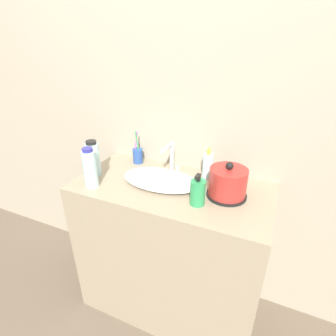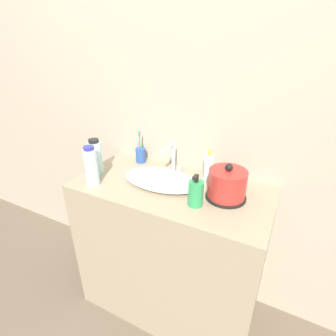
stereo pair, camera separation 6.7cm
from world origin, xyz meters
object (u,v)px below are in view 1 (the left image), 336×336
Objects in this scene: shampoo_bottle at (93,159)px; mouthwash_bottle at (208,166)px; faucet at (171,156)px; hand_cream_bottle at (90,168)px; lotion_bottle at (198,192)px; electric_kettle at (228,184)px; toothbrush_cup at (138,155)px.

mouthwash_bottle is (0.59, 0.21, -0.02)m from shampoo_bottle.
shampoo_bottle reaches higher than mouthwash_bottle.
hand_cream_bottle reaches higher than faucet.
shampoo_bottle is (-0.62, 0.05, 0.03)m from lotion_bottle.
shampoo_bottle reaches higher than electric_kettle.
toothbrush_cup is (-0.58, 0.16, -0.02)m from electric_kettle.
faucet is 1.17× the size of lotion_bottle.
shampoo_bottle is 0.13m from hand_cream_bottle.
mouthwash_bottle is 0.61m from hand_cream_bottle.
hand_cream_bottle is (-0.07, -0.35, 0.05)m from toothbrush_cup.
shampoo_bottle is 0.63m from mouthwash_bottle.
electric_kettle is at bearing -15.55° from toothbrush_cup.
shampoo_bottle is at bearing -159.88° from mouthwash_bottle.
toothbrush_cup is 0.55m from lotion_bottle.
faucet is 0.87× the size of toothbrush_cup.
toothbrush_cup is at bearing 58.68° from shampoo_bottle.
lotion_bottle is 0.85× the size of mouthwash_bottle.
faucet is 0.25m from toothbrush_cup.
mouthwash_bottle is (-0.03, 0.26, 0.01)m from lotion_bottle.
toothbrush_cup is 0.28m from shampoo_bottle.
faucet reaches higher than lotion_bottle.
faucet is 0.86× the size of hand_cream_bottle.
electric_kettle is 0.16m from lotion_bottle.
mouthwash_bottle is (0.44, -0.02, 0.03)m from toothbrush_cup.
toothbrush_cup is (-0.24, 0.05, -0.06)m from faucet.
shampoo_bottle is at bearing -153.71° from faucet.
mouthwash_bottle is at bearing 134.29° from electric_kettle.
electric_kettle is 0.73m from shampoo_bottle.
electric_kettle is 0.20m from mouthwash_bottle.
toothbrush_cup is 0.44m from mouthwash_bottle.
lotion_bottle is (0.47, -0.28, 0.01)m from toothbrush_cup.
shampoo_bottle is 0.95× the size of hand_cream_bottle.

